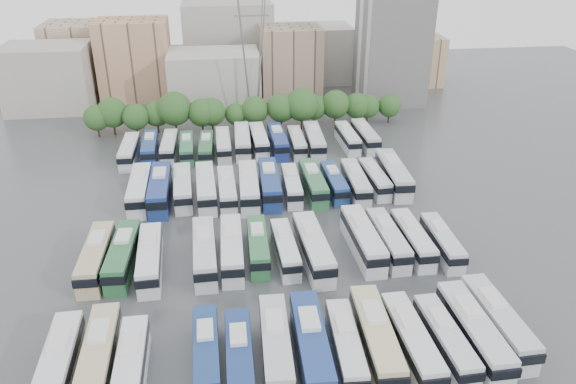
{
  "coord_description": "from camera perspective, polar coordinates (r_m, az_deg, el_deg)",
  "views": [
    {
      "loc": [
        -5.82,
        -65.37,
        38.97
      ],
      "look_at": [
        3.69,
        6.83,
        3.0
      ],
      "focal_mm": 35.0,
      "sensor_mm": 36.0,
      "label": 1
    }
  ],
  "objects": [
    {
      "name": "bus_r1_s12",
      "position": [
        73.87,
        12.55,
        -4.65
      ],
      "size": [
        2.7,
        11.57,
        3.62
      ],
      "rotation": [
        0.0,
        0.0,
        0.02
      ],
      "color": "silver",
      "rests_on": "ground"
    },
    {
      "name": "bus_r1_s2",
      "position": [
        70.07,
        -13.85,
        -6.53
      ],
      "size": [
        3.2,
        12.4,
        3.86
      ],
      "rotation": [
        0.0,
        0.0,
        0.04
      ],
      "color": "silver",
      "rests_on": "ground"
    },
    {
      "name": "bus_r3_s5",
      "position": [
        102.5,
        -6.59,
        4.83
      ],
      "size": [
        2.6,
        11.58,
        3.63
      ],
      "rotation": [
        0.0,
        0.0,
        0.01
      ],
      "color": "silver",
      "rests_on": "ground"
    },
    {
      "name": "bus_r0_s0",
      "position": [
        57.73,
        -22.25,
        -16.06
      ],
      "size": [
        2.97,
        12.45,
        3.89
      ],
      "rotation": [
        0.0,
        0.0,
        0.02
      ],
      "color": "silver",
      "rests_on": "ground"
    },
    {
      "name": "bus_r2_s11",
      "position": [
        87.67,
        6.87,
        1.04
      ],
      "size": [
        2.92,
        12.08,
        3.77
      ],
      "rotation": [
        0.0,
        0.0,
        -0.03
      ],
      "color": "silver",
      "rests_on": "ground"
    },
    {
      "name": "bus_r2_s12",
      "position": [
        89.51,
        8.79,
        1.36
      ],
      "size": [
        2.77,
        11.14,
        3.47
      ],
      "rotation": [
        0.0,
        0.0,
        0.03
      ],
      "color": "silver",
      "rests_on": "ground"
    },
    {
      "name": "bus_r1_s0",
      "position": [
        72.04,
        -18.9,
        -6.26
      ],
      "size": [
        2.96,
        12.52,
        3.91
      ],
      "rotation": [
        0.0,
        0.0,
        -0.02
      ],
      "color": "tan",
      "rests_on": "ground"
    },
    {
      "name": "bus_r0_s6",
      "position": [
        55.79,
        -1.24,
        -15.34
      ],
      "size": [
        3.19,
        12.51,
        3.89
      ],
      "rotation": [
        0.0,
        0.0,
        -0.04
      ],
      "color": "silver",
      "rests_on": "ground"
    },
    {
      "name": "bus_r2_s8",
      "position": [
        86.35,
        0.38,
        0.71
      ],
      "size": [
        2.77,
        11.09,
        3.46
      ],
      "rotation": [
        0.0,
        0.0,
        -0.03
      ],
      "color": "silver",
      "rests_on": "ground"
    },
    {
      "name": "bus_r2_s9",
      "position": [
        86.77,
        2.57,
        0.97
      ],
      "size": [
        2.89,
        12.39,
        3.88
      ],
      "rotation": [
        0.0,
        0.0,
        0.02
      ],
      "color": "#307043",
      "rests_on": "ground"
    },
    {
      "name": "bus_r1_s13",
      "position": [
        74.3,
        15.36,
        -4.88
      ],
      "size": [
        2.59,
        11.0,
        3.44
      ],
      "rotation": [
        0.0,
        0.0,
        -0.02
      ],
      "color": "silver",
      "rests_on": "ground"
    },
    {
      "name": "bus_r0_s9",
      "position": [
        57.15,
        8.93,
        -14.4
      ],
      "size": [
        3.33,
        13.13,
        4.09
      ],
      "rotation": [
        0.0,
        0.0,
        -0.04
      ],
      "color": "beige",
      "rests_on": "ground"
    },
    {
      "name": "ground",
      "position": [
        76.32,
        -2.08,
        -4.44
      ],
      "size": [
        220.0,
        220.0,
        0.0
      ],
      "primitive_type": "plane",
      "color": "#424447",
      "rests_on": "ground"
    },
    {
      "name": "bus_r3_s0",
      "position": [
        102.72,
        -15.82,
        4.04
      ],
      "size": [
        2.66,
        11.72,
        3.67
      ],
      "rotation": [
        0.0,
        0.0,
        -0.01
      ],
      "color": "silver",
      "rests_on": "ground"
    },
    {
      "name": "bus_r2_s5",
      "position": [
        85.2,
        -6.21,
        0.26
      ],
      "size": [
        2.75,
        11.77,
        3.68
      ],
      "rotation": [
        0.0,
        0.0,
        0.02
      ],
      "color": "silver",
      "rests_on": "ground"
    },
    {
      "name": "bus_r2_s6",
      "position": [
        85.41,
        -4.01,
        0.58
      ],
      "size": [
        3.25,
        13.17,
        4.11
      ],
      "rotation": [
        0.0,
        0.0,
        -0.03
      ],
      "color": "silver",
      "rests_on": "ground"
    },
    {
      "name": "bus_r1_s11",
      "position": [
        73.03,
        10.1,
        -4.73
      ],
      "size": [
        2.91,
        11.98,
        3.74
      ],
      "rotation": [
        0.0,
        0.0,
        0.03
      ],
      "color": "silver",
      "rests_on": "ground"
    },
    {
      "name": "bus_r3_s8",
      "position": [
        103.37,
        -1.04,
        5.25
      ],
      "size": [
        2.84,
        12.14,
        3.8
      ],
      "rotation": [
        0.0,
        0.0,
        0.02
      ],
      "color": "navy",
      "rests_on": "ground"
    },
    {
      "name": "electricity_pylon",
      "position": [
        117.4,
        -3.72,
        16.27
      ],
      "size": [
        9.0,
        6.91,
        33.83
      ],
      "color": "slate",
      "rests_on": "ground"
    },
    {
      "name": "bus_r1_s5",
      "position": [
        70.18,
        -5.72,
        -5.73
      ],
      "size": [
        2.96,
        12.51,
        3.91
      ],
      "rotation": [
        0.0,
        0.0,
        -0.02
      ],
      "color": "silver",
      "rests_on": "ground"
    },
    {
      "name": "bus_r2_s4",
      "position": [
        85.9,
        -8.34,
        0.48
      ],
      "size": [
        3.25,
        12.94,
        4.03
      ],
      "rotation": [
        0.0,
        0.0,
        0.04
      ],
      "color": "silver",
      "rests_on": "ground"
    },
    {
      "name": "bus_r3_s13",
      "position": [
        106.67,
        7.85,
        5.67
      ],
      "size": [
        2.88,
        12.05,
        3.76
      ],
      "rotation": [
        0.0,
        0.0,
        0.02
      ],
      "color": "silver",
      "rests_on": "ground"
    },
    {
      "name": "bus_r1_s10",
      "position": [
        72.3,
        7.62,
        -4.73
      ],
      "size": [
        3.2,
        13.03,
        4.06
      ],
      "rotation": [
        0.0,
        0.0,
        0.03
      ],
      "color": "silver",
      "rests_on": "ground"
    },
    {
      "name": "bus_r2_s1",
      "position": [
        87.26,
        -14.83,
        0.29
      ],
      "size": [
        3.0,
        13.08,
        4.09
      ],
      "rotation": [
        0.0,
        0.0,
        0.01
      ],
      "color": "white",
      "rests_on": "ground"
    },
    {
      "name": "tree_line",
      "position": [
        112.96,
        -4.62,
        8.36
      ],
      "size": [
        63.49,
        7.85,
        8.46
      ],
      "color": "black",
      "rests_on": "ground"
    },
    {
      "name": "bus_r2_s10",
      "position": [
        87.52,
        4.72,
        0.98
      ],
      "size": [
        2.6,
        11.06,
        3.46
      ],
      "rotation": [
        0.0,
        0.0,
        0.02
      ],
      "color": "navy",
      "rests_on": "ground"
    },
    {
      "name": "bus_r3_s10",
      "position": [
        103.29,
        2.69,
        5.27
      ],
      "size": [
        3.36,
        12.91,
        4.01
      ],
      "rotation": [
        0.0,
        0.0,
        -0.05
      ],
      "color": "silver",
      "rests_on": "ground"
    },
    {
      "name": "bus_r0_s2",
      "position": [
        55.68,
        -15.66,
        -16.82
      ],
      "size": [
        2.65,
        11.67,
        3.65
      ],
      "rotation": [
        0.0,
        0.0,
        0.01
      ],
      "color": "silver",
      "rests_on": "ground"
    },
    {
      "name": "bus_r0_s10",
      "position": [
        57.59,
        12.41,
        -14.58
      ],
      "size": [
        2.95,
        12.16,
        3.8
      ],
      "rotation": [
        0.0,
        0.0,
        0.03
      ],
      "color": "silver",
      "rests_on": "ground"
    },
    {
      "name": "bus_r1_s1",
      "position": [
        71.49,
        -16.42,
        -6.15
      ],
      "size": [
        3.29,
        12.51,
        3.89
      ],
      "rotation": [
        0.0,
        0.0,
        -0.05
      ],
      "color": "#2C673B",
      "rests_on": "ground"
    },
    {
      "name": "city_buildings",
      "position": [
        140.72,
        -8.2,
        13.26
      ],
      "size": [
        102.0,
        35.0,
        20.0
      ],
      "color": "#9E998E",
      "rests_on": "ground"
    },
    {
      "name": "bus_r3_s2",
      "position": [
        103.13,
        -11.96,
        4.54
      ],
      "size": [
        2.75,
        11.39,
        3.56
      ],
      "rotation": [
        0.0,
        0.0,
        -0.02
      ],
      "color": "silver",
      "rests_on": "ground"
    },
    {
      "name": "bus_r2_s7",
      "position": [
        86.27,
        -1.89,
        0.91
      ],
      "size": [
        3.24,
        13.2,
        4.12
      ],
      "rotation": [
        0.0,
        0.0,
        -0.03
      ],
      "color": "navy",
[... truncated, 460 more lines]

